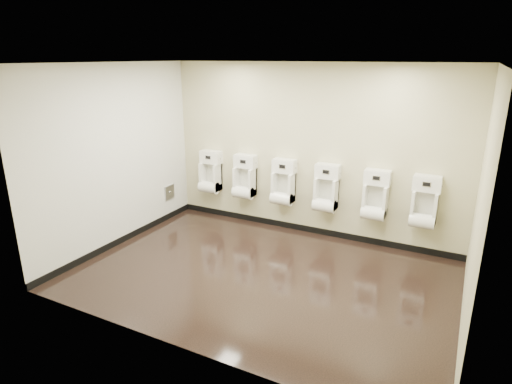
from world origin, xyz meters
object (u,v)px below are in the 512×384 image
Objects in this scene: urinal_2 at (283,185)px; urinal_4 at (375,199)px; urinal_0 at (210,175)px; urinal_5 at (424,206)px; access_panel at (169,192)px; urinal_1 at (245,180)px; urinal_3 at (326,192)px.

urinal_2 is 1.53m from urinal_4.
urinal_0 and urinal_5 have the same top height.
access_panel is 0.33× the size of urinal_4.
urinal_0 is at bearing 180.00° from urinal_2.
urinal_3 is (1.49, 0.00, 0.00)m from urinal_1.
urinal_5 is at bearing 0.00° from urinal_3.
urinal_3 and urinal_5 have the same top height.
urinal_1 is at bearing 0.00° from urinal_0.
urinal_1 and urinal_3 have the same top height.
urinal_0 is 1.45m from urinal_2.
access_panel is at bearing -173.43° from urinal_4.
urinal_4 is at bearing 180.00° from urinal_5.
access_panel is 0.33× the size of urinal_1.
urinal_1 is 2.27m from urinal_4.
urinal_1 and urinal_4 have the same top height.
urinal_3 and urinal_4 have the same top height.
urinal_5 is (2.98, 0.00, 0.00)m from urinal_1.
urinal_2 and urinal_5 have the same top height.
urinal_1 is 1.49m from urinal_3.
access_panel is at bearing -162.80° from urinal_1.
urinal_4 is at bearing 0.00° from urinal_0.
urinal_1 is 0.74m from urinal_2.
urinal_3 reaches higher than access_panel.
urinal_1 is 2.98m from urinal_5.
urinal_2 is 1.00× the size of urinal_4.
urinal_3 is at bearing 180.00° from urinal_4.
urinal_4 and urinal_5 have the same top height.
urinal_2 is (1.45, 0.00, 0.00)m from urinal_0.
urinal_0 is at bearing 180.00° from urinal_5.
urinal_2 is 1.00× the size of urinal_3.
access_panel is 0.33× the size of urinal_0.
access_panel is 0.33× the size of urinal_2.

